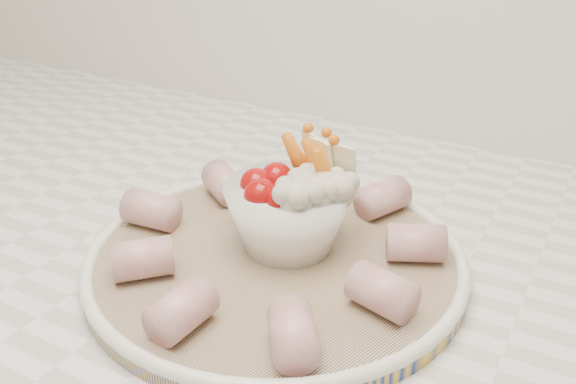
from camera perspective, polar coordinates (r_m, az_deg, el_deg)
The scene contains 3 objects.
serving_platter at distance 0.58m, azimuth -1.10°, elevation -5.92°, with size 0.42×0.42×0.02m.
veggie_bowl at distance 0.57m, azimuth 0.36°, elevation -1.38°, with size 0.12×0.12×0.10m.
cured_meat_rolls at distance 0.57m, azimuth -1.12°, elevation -4.14°, with size 0.30×0.30×0.03m.
Camera 1 is at (0.21, 0.96, 1.25)m, focal length 40.00 mm.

